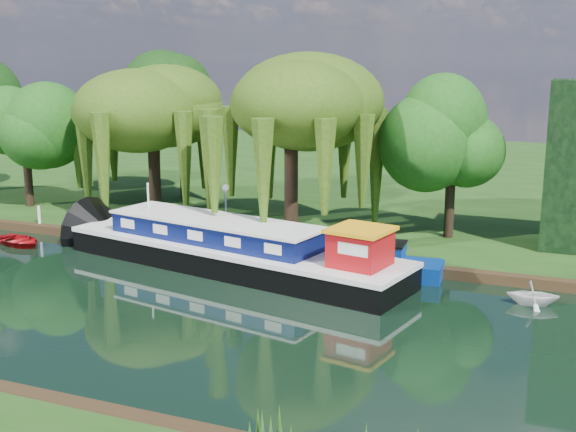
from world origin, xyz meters
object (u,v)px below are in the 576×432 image
at_px(dutch_barge, 234,250).
at_px(red_dinghy, 20,245).
at_px(white_cruiser, 532,305).
at_px(narrowboat, 317,257).

distance_m(dutch_barge, red_dinghy, 12.20).
relative_size(dutch_barge, white_cruiser, 8.84).
height_order(narrowboat, red_dinghy, narrowboat).
distance_m(dutch_barge, narrowboat, 3.83).
bearing_deg(red_dinghy, dutch_barge, -71.20).
bearing_deg(white_cruiser, dutch_barge, 81.88).
bearing_deg(dutch_barge, red_dinghy, -166.89).
xyz_separation_m(narrowboat, white_cruiser, (9.44, -1.42, -0.58)).
bearing_deg(white_cruiser, red_dinghy, 82.74).
relative_size(narrowboat, white_cruiser, 5.69).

